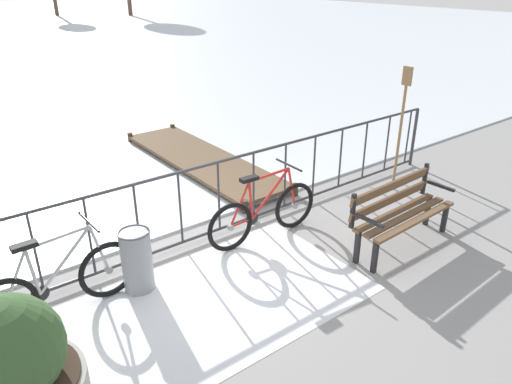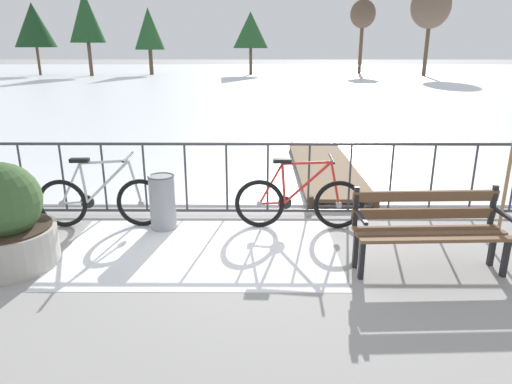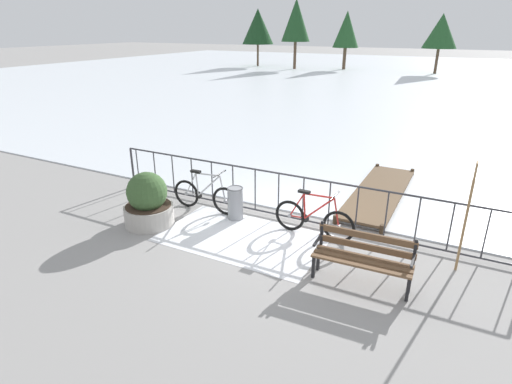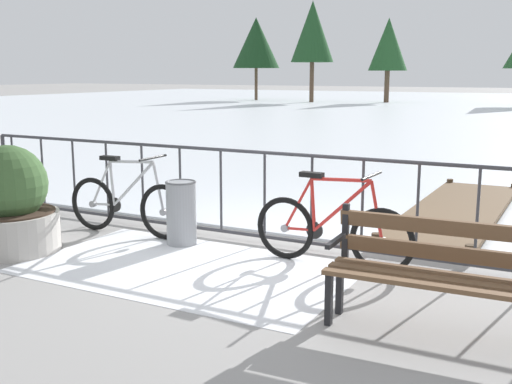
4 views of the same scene
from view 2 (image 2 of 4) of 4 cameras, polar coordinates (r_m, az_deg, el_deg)
The scene contains 16 objects.
ground_plane at distance 6.65m, azimuth -1.07°, elevation -2.95°, with size 160.00×160.00×0.00m, color gray.
frozen_pond at distance 34.70m, azimuth 0.07°, elevation 13.77°, with size 80.00×56.00×0.03m, color silver.
snow_patch at distance 5.58m, azimuth -6.92°, elevation -7.21°, with size 3.24×1.94×0.01m, color white.
railing_fence at distance 6.47m, azimuth -1.09°, elevation 1.69°, with size 9.06×0.06×1.07m.
bicycle_near_railing at distance 6.49m, azimuth -18.57°, elevation -0.99°, with size 1.71×0.52×0.97m.
bicycle_second at distance 6.13m, azimuth 5.32°, elevation -1.18°, with size 1.71×0.52×0.97m.
park_bench at distance 5.29m, azimuth 20.53°, elevation -3.74°, with size 1.62×0.54×0.89m.
planter_with_shrub at distance 5.72m, azimuth -28.70°, elevation -3.23°, with size 1.04×1.04×1.17m.
trash_bin at distance 6.21m, azimuth -11.48°, elevation -1.17°, with size 0.35×0.35×0.73m.
wooden_dock at distance 8.91m, azimuth 8.51°, elevation 3.01°, with size 1.10×4.12×0.20m.
tree_far_west at distance 40.54m, azimuth -20.29°, elevation 19.61°, with size 2.74×2.74×6.41m.
tree_west_mid at distance 39.98m, azimuth -0.67°, elevation 19.37°, with size 2.90×2.90×5.00m.
tree_centre at distance 43.03m, azimuth 13.07°, elevation 20.53°, with size 2.13×2.13×6.12m.
tree_east_mid at distance 40.89m, azimuth 20.79°, elevation 20.63°, with size 3.05×3.05×6.96m.
tree_far_east at distance 41.13m, azimuth -13.11°, elevation 19.02°, with size 2.46×2.46×5.33m.
tree_extra at distance 43.23m, azimuth -25.77°, elevation 18.07°, with size 3.22×3.22×5.64m.
Camera 2 is at (0.16, -6.22, 2.33)m, focal length 32.37 mm.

